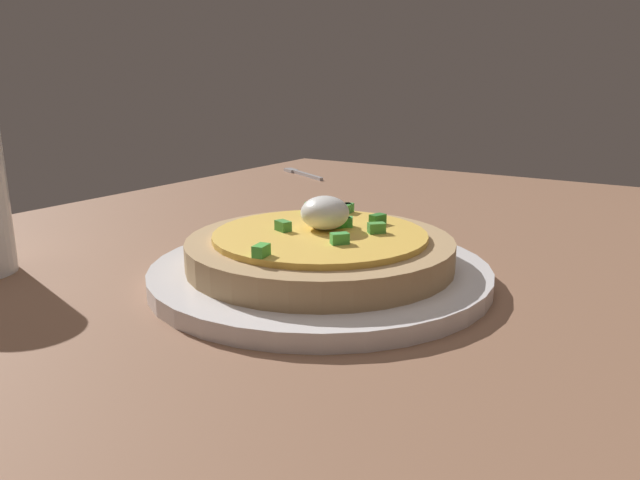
% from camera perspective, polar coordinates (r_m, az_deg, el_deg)
% --- Properties ---
extents(dining_table, '(1.19, 0.73, 0.03)m').
position_cam_1_polar(dining_table, '(0.53, -5.49, -3.79)').
color(dining_table, '#8B6148').
rests_on(dining_table, ground).
extents(plate, '(0.26, 0.26, 0.01)m').
position_cam_1_polar(plate, '(0.48, 0.00, -3.10)').
color(plate, white).
rests_on(plate, dining_table).
extents(pizza, '(0.21, 0.21, 0.05)m').
position_cam_1_polar(pizza, '(0.47, 0.02, -0.75)').
color(pizza, tan).
rests_on(pizza, plate).
extents(fork, '(0.07, 0.11, 0.01)m').
position_cam_1_polar(fork, '(1.00, -1.84, 6.31)').
color(fork, '#B7B7BC').
rests_on(fork, dining_table).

